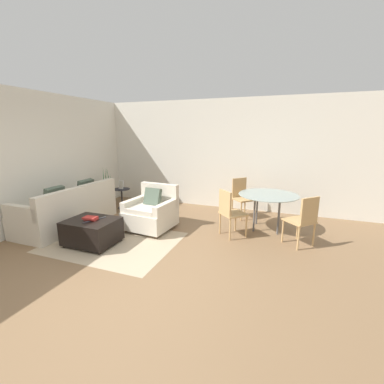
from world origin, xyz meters
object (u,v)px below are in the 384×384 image
(armchair, at_px, (151,212))
(potted_plant, at_px, (108,197))
(dining_chair_far_left, at_px, (241,195))
(picture_frame, at_px, (121,185))
(dining_table, at_px, (268,198))
(dining_chair_near_right, at_px, (304,218))
(side_table, at_px, (122,195))
(book_stack, at_px, (91,218))
(tv_remote_secondary, at_px, (87,222))
(couch, at_px, (69,212))
(tv_remote_primary, at_px, (102,218))
(ottoman, at_px, (92,231))
(dining_chair_near_left, at_px, (229,210))

(armchair, bearing_deg, potted_plant, 150.46)
(dining_chair_far_left, bearing_deg, picture_frame, -171.78)
(dining_table, xyz_separation_m, dining_chair_near_right, (0.64, -0.64, -0.14))
(dining_table, bearing_deg, side_table, 176.77)
(armchair, bearing_deg, book_stack, -120.38)
(tv_remote_secondary, bearing_deg, potted_plant, 121.05)
(couch, distance_m, dining_chair_near_right, 4.60)
(armchair, height_order, picture_frame, armchair)
(dining_chair_far_left, bearing_deg, armchair, -137.47)
(dining_table, relative_size, dining_chair_near_right, 1.30)
(tv_remote_primary, xyz_separation_m, dining_table, (2.71, 1.70, 0.20))
(ottoman, bearing_deg, armchair, 59.48)
(couch, relative_size, armchair, 2.20)
(dining_chair_near_left, relative_size, dining_chair_far_left, 1.00)
(dining_chair_near_left, bearing_deg, book_stack, -151.16)
(couch, height_order, picture_frame, couch)
(armchair, bearing_deg, ottoman, -120.52)
(couch, height_order, book_stack, couch)
(armchair, distance_m, picture_frame, 1.78)
(couch, height_order, tv_remote_primary, couch)
(tv_remote_primary, distance_m, dining_table, 3.21)
(side_table, relative_size, dining_chair_near_left, 0.58)
(armchair, height_order, side_table, armchair)
(book_stack, bearing_deg, tv_remote_secondary, -82.24)
(side_table, height_order, dining_chair_near_left, dining_chair_near_left)
(book_stack, height_order, dining_table, dining_table)
(side_table, height_order, dining_table, dining_table)
(picture_frame, height_order, dining_table, picture_frame)
(couch, distance_m, armchair, 1.76)
(couch, bearing_deg, dining_chair_far_left, 30.24)
(picture_frame, bearing_deg, dining_table, -3.23)
(dining_chair_far_left, bearing_deg, dining_chair_near_left, -90.00)
(dining_table, bearing_deg, potted_plant, 175.84)
(potted_plant, distance_m, dining_chair_near_right, 4.91)
(tv_remote_primary, xyz_separation_m, potted_plant, (-1.45, 2.00, -0.23))
(dining_chair_near_left, bearing_deg, dining_chair_near_right, 0.00)
(armchair, relative_size, picture_frame, 4.41)
(tv_remote_secondary, distance_m, picture_frame, 2.32)
(tv_remote_secondary, distance_m, dining_chair_far_left, 3.38)
(armchair, relative_size, dining_table, 0.80)
(ottoman, relative_size, book_stack, 3.50)
(dining_chair_near_right, bearing_deg, ottoman, -160.97)
(armchair, distance_m, dining_chair_near_left, 1.59)
(ottoman, height_order, side_table, side_table)
(armchair, relative_size, potted_plant, 0.88)
(dining_chair_near_right, bearing_deg, picture_frame, 168.83)
(potted_plant, bearing_deg, dining_chair_far_left, 5.48)
(dining_table, bearing_deg, tv_remote_primary, -147.97)
(dining_chair_near_right, bearing_deg, book_stack, -160.86)
(tv_remote_secondary, xyz_separation_m, dining_chair_near_left, (2.17, 1.31, 0.06))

